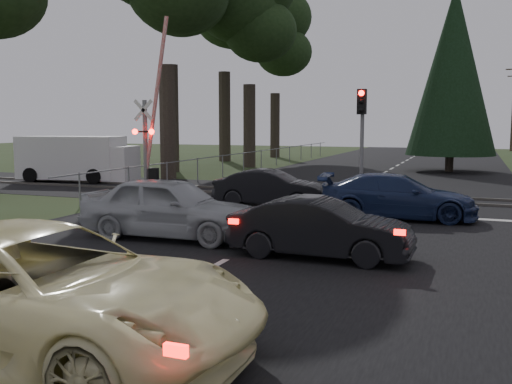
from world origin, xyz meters
The scene contains 19 objects.
ground centered at (0.00, 0.00, 0.00)m, with size 120.00×120.00×0.00m, color #2D391A.
road centered at (0.00, 10.00, 0.01)m, with size 14.00×100.00×0.01m, color black.
rail_corridor centered at (0.00, 12.00, 0.01)m, with size 120.00×8.00×0.01m, color black.
stop_line centered at (0.00, 8.20, 0.01)m, with size 13.00×0.35×0.00m, color silver.
rail_near centered at (0.00, 11.20, 0.05)m, with size 120.00×0.12×0.10m, color #59544C.
rail_far centered at (0.00, 12.80, 0.05)m, with size 120.00×0.12×0.10m, color #59544C.
crossing_signal centered at (-7.27, 9.79, 2.06)m, with size 1.62×0.38×6.96m.
traffic_signal_center centered at (1.00, 10.68, 2.81)m, with size 0.32×0.48×4.10m.
euc_tree_c centered at (-9.00, 25.00, 9.51)m, with size 6.00×6.00×13.20m.
euc_tree_d centered at (-13.00, 30.00, 11.91)m, with size 7.50×7.50×16.50m.
euc_tree_e centered at (-11.00, 36.00, 9.51)m, with size 6.00×6.00×13.20m.
conifer_tree centered at (3.50, 26.00, 5.99)m, with size 5.20×5.20×11.00m.
fence_left centered at (-7.80, 22.50, 0.00)m, with size 0.10×36.00×1.20m, color slate, non-canonical shape.
cream_coupe centered at (-0.20, -4.57, 0.81)m, with size 2.68×5.81×1.61m, color #FFF5B6.
dark_hatchback centered at (1.82, 1.69, 0.64)m, with size 1.36×3.89×1.28m, color black.
silver_car centered at (-2.26, 2.43, 0.78)m, with size 1.84×4.56×1.55m, color #A5A8AD.
blue_sedan centered at (2.71, 7.46, 0.68)m, with size 1.90×4.67×1.36m, color #19264D.
dark_car_far centered at (-1.72, 8.50, 0.64)m, with size 1.35×3.87×1.28m, color black.
white_van centered at (-13.43, 13.28, 1.13)m, with size 5.99×2.99×2.24m.
Camera 1 is at (4.80, -10.03, 2.88)m, focal length 40.00 mm.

